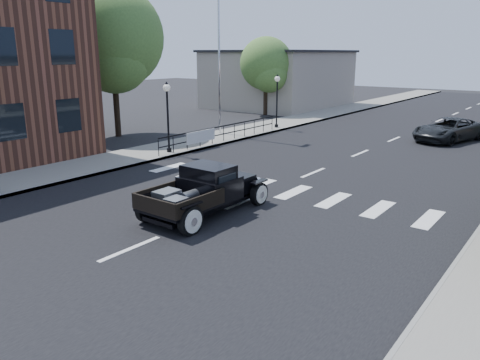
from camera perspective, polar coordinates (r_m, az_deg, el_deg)
The scene contains 14 objects.
ground at distance 14.59m, azimuth -4.23°, elevation -4.66°, with size 120.00×120.00×0.00m, color black.
road at distance 27.33m, azimuth 16.88°, elevation 4.16°, with size 14.00×80.00×0.02m, color black.
road_markings at distance 22.79m, azimuth 12.48°, elevation 2.31°, with size 12.00×60.00×0.06m, color silver, non-canonical shape.
sidewalk_left at distance 31.19m, azimuth 2.06°, elevation 6.23°, with size 3.00×80.00×0.15m, color gray.
low_building_left at distance 45.31m, azimuth 4.79°, elevation 12.09°, with size 10.00×12.00×5.00m, color #9F9585.
railing at distance 26.43m, azimuth -2.01°, elevation 5.86°, with size 0.08×10.00×1.00m, color black, non-canonical shape.
banner at distance 24.91m, azimuth -4.76°, elevation 4.77°, with size 0.04×2.20×0.60m, color silver, non-canonical shape.
lamp_post_b at distance 23.52m, azimuth -8.79°, elevation 7.56°, with size 0.36×0.36×3.47m, color black, non-canonical shape.
lamp_post_c at distance 31.29m, azimuth 4.52°, elevation 9.57°, with size 0.36×0.36×3.47m, color black, non-canonical shape.
flagpole at distance 28.84m, azimuth -2.58°, elevation 16.69°, with size 0.12×0.12×11.09m, color silver.
big_tree_near at distance 29.45m, azimuth -15.17°, elevation 13.71°, with size 6.03×6.03×8.86m, color #456A2D, non-canonical shape.
big_tree_far at distance 38.89m, azimuth 3.18°, elevation 12.52°, with size 4.25×4.25×6.25m, color #456A2D, non-canonical shape.
hotrod_pickup at distance 14.72m, azimuth -4.35°, elevation -1.22°, with size 2.15×4.61×1.60m, color black, non-canonical shape.
second_car at distance 29.63m, azimuth 24.05°, elevation 5.60°, with size 2.21×4.79×1.33m, color black.
Camera 1 is at (9.06, -10.31, 4.96)m, focal length 35.00 mm.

